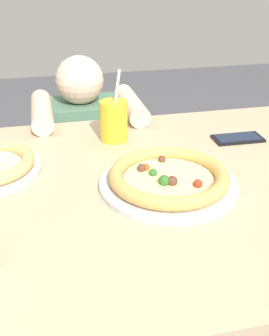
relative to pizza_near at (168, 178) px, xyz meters
The scene contains 5 objects.
dining_table 0.16m from the pizza_near, 166.19° to the left, with size 1.36×0.93×0.75m.
pizza_near is the anchor object (origin of this frame).
drink_cup_colored 0.32m from the pizza_near, 104.07° to the left, with size 0.08×0.08×0.21m.
cell_phone 0.37m from the pizza_near, 37.71° to the left, with size 0.15×0.08×0.01m.
diner_seated 0.82m from the pizza_near, 100.09° to the left, with size 0.38×0.51×0.91m.
Camera 1 is at (-0.17, -0.85, 1.25)m, focal length 43.87 mm.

